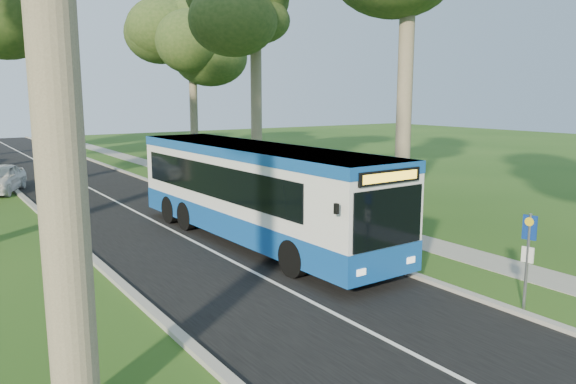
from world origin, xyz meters
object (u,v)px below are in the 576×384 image
(bus_shelter, at_px, (335,176))
(bus_stop_sign, at_px, (528,250))
(litter_bin, at_px, (309,219))
(car_white, at_px, (0,178))
(bus, at_px, (255,193))

(bus_shelter, bearing_deg, bus_stop_sign, -115.59)
(bus_stop_sign, distance_m, litter_bin, 8.99)
(bus_shelter, relative_size, litter_bin, 3.80)
(bus_shelter, relative_size, car_white, 0.85)
(bus, bearing_deg, litter_bin, -0.27)
(bus, xyz_separation_m, bus_stop_sign, (2.12, -8.88, -0.26))
(litter_bin, xyz_separation_m, car_white, (-8.28, 15.79, 0.24))
(bus, bearing_deg, bus_shelter, -1.51)
(litter_bin, distance_m, car_white, 17.83)
(bus_stop_sign, xyz_separation_m, litter_bin, (0.22, 8.94, -0.97))
(bus_stop_sign, relative_size, litter_bin, 2.39)
(bus, distance_m, bus_stop_sign, 9.13)
(car_white, bearing_deg, litter_bin, -38.55)
(bus, relative_size, bus_shelter, 3.43)
(bus, distance_m, car_white, 16.96)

